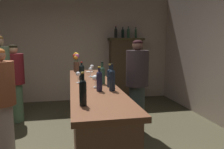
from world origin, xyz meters
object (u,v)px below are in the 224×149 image
(wine_bottle_pinot, at_px, (110,77))
(wine_glass_spare, at_px, (91,70))
(display_bottle_left, at_px, (116,33))
(bar_counter, at_px, (92,117))
(patron_in_grey, at_px, (0,80))
(wine_bottle_merlot, at_px, (83,91))
(cheese_plate, at_px, (89,72))
(flower_arrangement, at_px, (76,61))
(wine_glass_mid, at_px, (95,78))
(wine_glass_rear, at_px, (78,75))
(wine_bottle_syrah, at_px, (112,79))
(patron_in_navy, at_px, (2,101))
(display_bottle_midright, at_px, (136,33))
(wine_bottle_malbec, at_px, (102,74))
(bartender, at_px, (137,83))
(wine_bottle_rose, at_px, (82,72))
(patron_tall, at_px, (15,80))
(display_bottle_center, at_px, (128,33))
(display_cabinet, at_px, (126,68))
(wine_glass_front, at_px, (92,67))
(wine_bottle_riesling, at_px, (99,80))

(wine_bottle_pinot, height_order, wine_glass_spare, wine_bottle_pinot)
(wine_glass_spare, relative_size, display_bottle_left, 0.50)
(bar_counter, distance_m, patron_in_grey, 1.76)
(wine_bottle_merlot, height_order, cheese_plate, wine_bottle_merlot)
(patron_in_grey, bearing_deg, flower_arrangement, 71.84)
(wine_glass_mid, xyz_separation_m, wine_glass_rear, (-0.19, 0.36, 0.00))
(wine_bottle_merlot, bearing_deg, cheese_plate, 83.49)
(wine_bottle_syrah, relative_size, display_bottle_left, 1.00)
(patron_in_navy, bearing_deg, display_bottle_midright, 41.14)
(wine_bottle_merlot, relative_size, display_bottle_left, 0.95)
(wine_bottle_malbec, bearing_deg, bartender, 42.16)
(flower_arrangement, bearing_deg, wine_bottle_rose, -87.48)
(wine_bottle_rose, distance_m, bartender, 1.01)
(wine_glass_spare, height_order, patron_tall, patron_tall)
(wine_bottle_rose, bearing_deg, wine_glass_mid, -76.82)
(bar_counter, height_order, bartender, bartender)
(cheese_plate, bearing_deg, wine_bottle_pinot, -85.22)
(display_bottle_midright, bearing_deg, cheese_plate, -132.42)
(wine_bottle_syrah, relative_size, cheese_plate, 2.24)
(cheese_plate, distance_m, display_bottle_center, 2.11)
(wine_bottle_merlot, bearing_deg, wine_glass_rear, 89.85)
(display_cabinet, distance_m, display_bottle_center, 0.95)
(bartender, bearing_deg, flower_arrangement, -44.17)
(patron_tall, bearing_deg, display_bottle_midright, 59.46)
(wine_bottle_merlot, bearing_deg, wine_glass_spare, 82.28)
(patron_tall, bearing_deg, wine_glass_rear, -14.20)
(wine_bottle_merlot, xyz_separation_m, display_bottle_midright, (1.66, 3.79, 0.70))
(wine_bottle_rose, height_order, patron_in_grey, patron_in_grey)
(display_cabinet, bearing_deg, flower_arrangement, -134.75)
(flower_arrangement, bearing_deg, display_bottle_center, 43.87)
(wine_glass_front, bearing_deg, wine_bottle_syrah, -88.52)
(wine_bottle_pinot, height_order, display_bottle_left, display_bottle_left)
(wine_bottle_merlot, relative_size, bartender, 0.19)
(wine_bottle_malbec, bearing_deg, wine_bottle_syrah, -83.69)
(display_bottle_center, bearing_deg, bartender, -101.36)
(display_cabinet, relative_size, wine_bottle_riesling, 5.97)
(bar_counter, bearing_deg, wine_bottle_pinot, -59.44)
(display_bottle_left, bearing_deg, patron_in_navy, -127.28)
(flower_arrangement, bearing_deg, wine_glass_rear, -90.65)
(wine_bottle_rose, bearing_deg, wine_bottle_syrah, -69.80)
(wine_bottle_pinot, height_order, display_bottle_midright, display_bottle_midright)
(display_cabinet, xyz_separation_m, patron_in_grey, (-2.65, -1.78, 0.05))
(wine_glass_mid, distance_m, flower_arrangement, 1.64)
(wine_glass_front, relative_size, display_bottle_left, 0.42)
(bartender, bearing_deg, wine_glass_rear, 19.39)
(wine_glass_rear, bearing_deg, wine_bottle_malbec, -27.75)
(wine_glass_rear, bearing_deg, wine_bottle_rose, 74.11)
(bar_counter, xyz_separation_m, wine_glass_mid, (0.01, -0.32, 0.61))
(wine_glass_rear, distance_m, display_bottle_midright, 3.20)
(display_cabinet, relative_size, wine_bottle_rose, 6.11)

